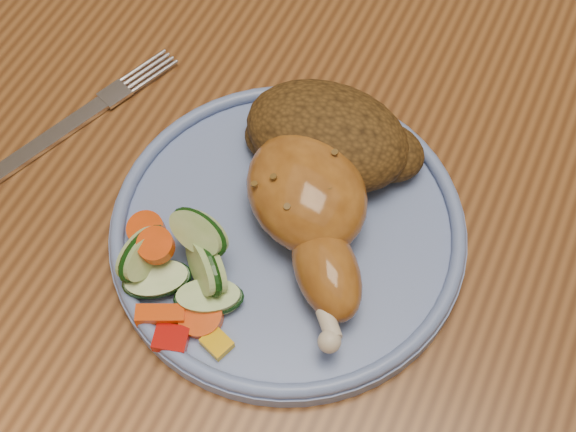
% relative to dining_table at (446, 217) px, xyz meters
% --- Properties ---
extents(dining_table, '(0.90, 1.40, 0.75)m').
position_rel_dining_table_xyz_m(dining_table, '(0.00, 0.00, 0.00)').
color(dining_table, brown).
rests_on(dining_table, ground).
extents(plate, '(0.24, 0.24, 0.01)m').
position_rel_dining_table_xyz_m(plate, '(-0.09, -0.11, 0.09)').
color(plate, '#6379B5').
rests_on(plate, dining_table).
extents(plate_rim, '(0.24, 0.24, 0.01)m').
position_rel_dining_table_xyz_m(plate_rim, '(-0.09, -0.11, 0.10)').
color(plate_rim, '#6379B5').
rests_on(plate_rim, plate).
extents(chicken_leg, '(0.14, 0.16, 0.05)m').
position_rel_dining_table_xyz_m(chicken_leg, '(-0.08, -0.11, 0.12)').
color(chicken_leg, '#A46122').
rests_on(chicken_leg, plate).
extents(rice_pilaf, '(0.13, 0.09, 0.05)m').
position_rel_dining_table_xyz_m(rice_pilaf, '(-0.09, -0.04, 0.12)').
color(rice_pilaf, '#4F3313').
rests_on(rice_pilaf, plate).
extents(vegetable_pile, '(0.10, 0.10, 0.05)m').
position_rel_dining_table_xyz_m(vegetable_pile, '(-0.14, -0.18, 0.11)').
color(vegetable_pile, '#A50A05').
rests_on(vegetable_pile, plate).
extents(fork, '(0.07, 0.16, 0.00)m').
position_rel_dining_table_xyz_m(fork, '(-0.28, -0.10, 0.09)').
color(fork, silver).
rests_on(fork, dining_table).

